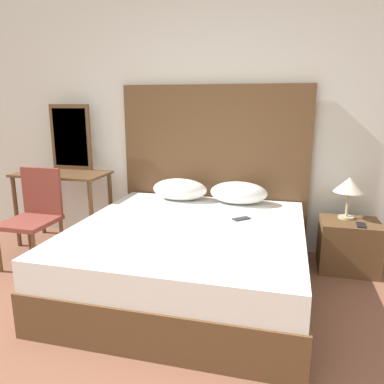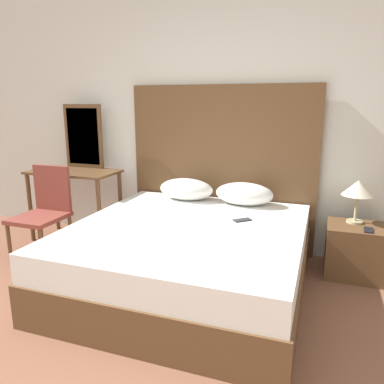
{
  "view_description": "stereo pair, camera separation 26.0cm",
  "coord_description": "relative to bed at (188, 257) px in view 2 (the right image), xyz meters",
  "views": [
    {
      "loc": [
        0.58,
        -1.03,
        1.49
      ],
      "look_at": [
        -0.15,
        1.81,
        0.79
      ],
      "focal_mm": 35.0,
      "sensor_mm": 36.0,
      "label": 1
    },
    {
      "loc": [
        0.83,
        -0.96,
        1.49
      ],
      "look_at": [
        -0.15,
        1.81,
        0.79
      ],
      "focal_mm": 35.0,
      "sensor_mm": 36.0,
      "label": 2
    }
  ],
  "objects": [
    {
      "name": "wall_back",
      "position": [
        0.15,
        1.06,
        1.08
      ],
      "size": [
        10.0,
        0.06,
        2.7
      ],
      "color": "silver",
      "rests_on": "ground_plane"
    },
    {
      "name": "bed",
      "position": [
        0.0,
        0.0,
        0.0
      ],
      "size": [
        1.82,
        1.92,
        0.54
      ],
      "color": "brown",
      "rests_on": "ground_plane"
    },
    {
      "name": "headboard",
      "position": [
        0.0,
        0.98,
        0.57
      ],
      "size": [
        1.91,
        0.05,
        1.67
      ],
      "color": "brown",
      "rests_on": "ground_plane"
    },
    {
      "name": "pillow_left",
      "position": [
        -0.29,
        0.75,
        0.38
      ],
      "size": [
        0.55,
        0.31,
        0.21
      ],
      "color": "white",
      "rests_on": "bed"
    },
    {
      "name": "pillow_right",
      "position": [
        0.29,
        0.75,
        0.38
      ],
      "size": [
        0.55,
        0.31,
        0.21
      ],
      "color": "white",
      "rests_on": "bed"
    },
    {
      "name": "phone_on_bed",
      "position": [
        0.38,
        0.26,
        0.28
      ],
      "size": [
        0.16,
        0.15,
        0.01
      ],
      "color": "#232328",
      "rests_on": "bed"
    },
    {
      "name": "nightstand",
      "position": [
        1.31,
        0.69,
        -0.04
      ],
      "size": [
        0.51,
        0.42,
        0.46
      ],
      "color": "brown",
      "rests_on": "ground_plane"
    },
    {
      "name": "table_lamp",
      "position": [
        1.28,
        0.78,
        0.49
      ],
      "size": [
        0.27,
        0.27,
        0.38
      ],
      "color": "tan",
      "rests_on": "nightstand"
    },
    {
      "name": "phone_on_nightstand",
      "position": [
        1.38,
        0.59,
        0.2
      ],
      "size": [
        0.08,
        0.15,
        0.01
      ],
      "color": "black",
      "rests_on": "nightstand"
    },
    {
      "name": "vanity_desk",
      "position": [
        -1.56,
        0.65,
        0.37
      ],
      "size": [
        0.96,
        0.5,
        0.77
      ],
      "color": "brown",
      "rests_on": "ground_plane"
    },
    {
      "name": "vanity_mirror",
      "position": [
        -1.56,
        0.87,
        0.86
      ],
      "size": [
        0.47,
        0.03,
        0.7
      ],
      "color": "brown",
      "rests_on": "vanity_desk"
    },
    {
      "name": "chair",
      "position": [
        -1.54,
        0.15,
        0.23
      ],
      "size": [
        0.43,
        0.48,
        0.89
      ],
      "color": "brown",
      "rests_on": "ground_plane"
    }
  ]
}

